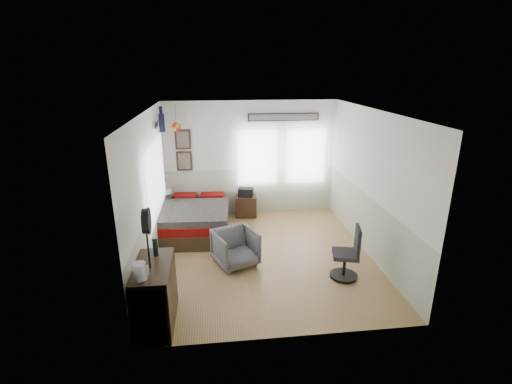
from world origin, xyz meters
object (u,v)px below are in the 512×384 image
Objects in this scene: armchair at (236,248)px; dresser at (155,294)px; nightstand at (246,206)px; bed at (196,219)px; task_chair at (348,257)px.

dresser is at bearing -151.34° from armchair.
armchair is 1.44× the size of nightstand.
armchair is at bearing -59.83° from bed.
armchair is 0.76× the size of task_chair.
nightstand is at bearing 38.37° from bed.
armchair is 1.97m from task_chair.
task_chair is (1.85, -0.67, 0.05)m from armchair.
bed is at bearing 81.57° from dresser.
bed is at bearing 154.51° from task_chair.
bed reaches higher than nightstand.
bed is 4.00× the size of nightstand.
bed is 2.12× the size of task_chair.
nightstand is (0.40, 2.29, -0.08)m from armchair.
dresser is 1.40× the size of armchair.
bed is 1.41m from nightstand.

